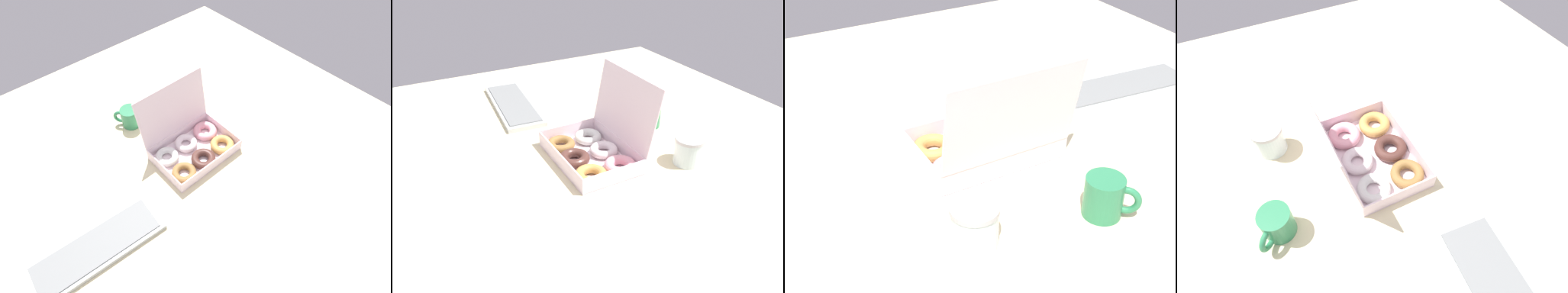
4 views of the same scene
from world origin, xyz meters
The scene contains 5 objects.
ground_plane centered at (0.00, 0.00, -1.00)cm, with size 180.00×180.00×2.00cm, color beige.
donut_box centered at (5.35, 4.66, 3.34)cm, with size 33.53×26.00×26.10cm.
keyboard centered at (-43.98, -4.98, 1.06)cm, with size 44.22×17.96×2.20cm.
coffee_mug centered at (-5.12, 33.87, 4.39)cm, with size 9.55×9.45×8.56cm.
glass_jar centered at (21.07, 29.07, 4.50)cm, with size 9.11×9.11×8.90cm.
Camera 2 is at (93.84, -45.49, 65.13)cm, focal length 35.00 mm.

